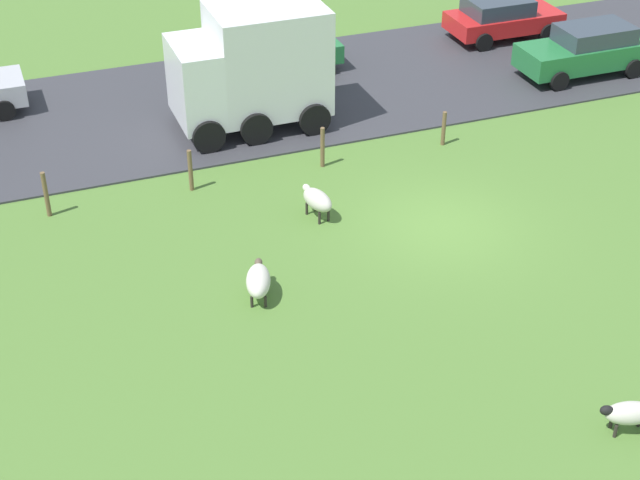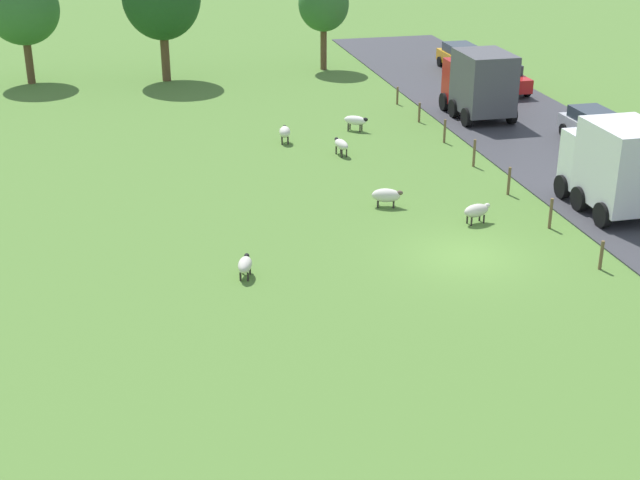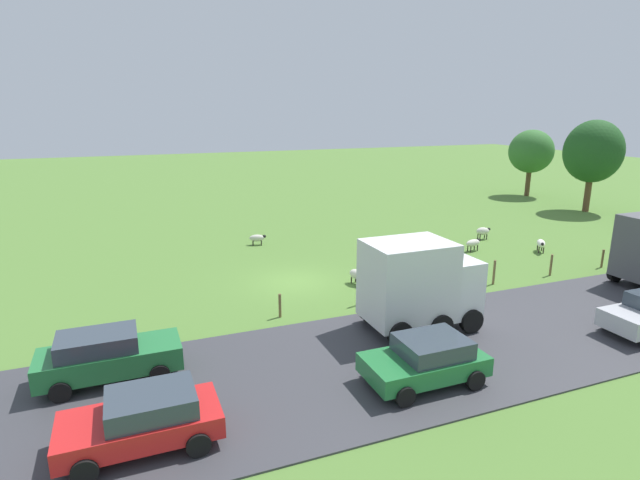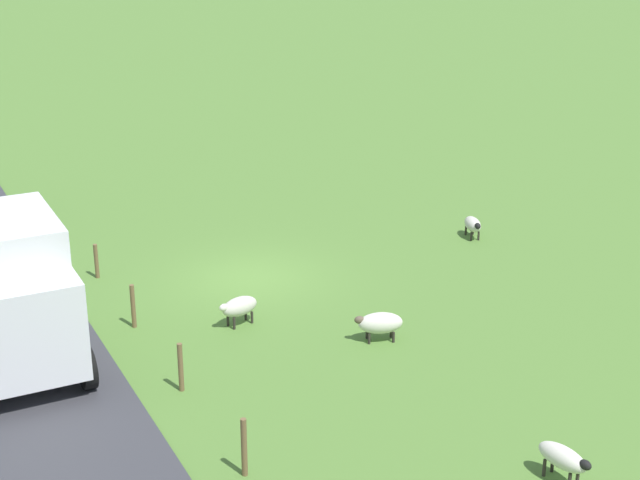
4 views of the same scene
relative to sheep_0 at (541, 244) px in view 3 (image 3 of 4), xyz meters
name	(u,v)px [view 3 (image 3 of 4)]	position (x,y,z in m)	size (l,w,h in m)	color
ground_plane	(295,282)	(-0.35, -15.98, -0.55)	(160.00, 160.00, 0.00)	#517A33
road_strip	(379,360)	(8.72, -15.98, -0.52)	(8.00, 80.00, 0.06)	#38383D
sheep_0	(541,244)	(0.00, 0.00, 0.00)	(1.23, 1.08, 0.78)	white
sheep_1	(257,238)	(-8.15, -15.92, -0.09)	(0.71, 1.14, 0.69)	beige
sheep_2	(483,231)	(-3.91, -1.26, 0.02)	(0.68, 1.06, 0.83)	silver
sheep_3	(375,256)	(-1.65, -10.71, -0.06)	(1.29, 0.88, 0.76)	silver
sheep_4	(357,275)	(1.18, -13.18, -0.03)	(1.20, 0.74, 0.77)	beige
sheep_5	(473,243)	(-1.72, -3.78, -0.02)	(0.65, 1.25, 0.76)	silver
tree_0	(531,152)	(-16.68, 14.64, 3.92)	(4.33, 4.33, 6.63)	brown
tree_2	(593,152)	(-8.51, 13.46, 4.57)	(4.75, 4.75, 7.76)	brown
fence_post_0	(280,306)	(3.70, -18.06, -0.02)	(0.12, 0.12, 1.04)	brown
fence_post_1	(360,292)	(3.70, -14.29, 0.05)	(0.12, 0.12, 1.20)	brown
fence_post_2	(431,282)	(3.70, -10.51, 0.05)	(0.12, 0.12, 1.19)	brown
fence_post_3	(494,272)	(3.70, -6.74, 0.08)	(0.12, 0.12, 1.26)	brown
fence_post_4	(551,265)	(3.70, -2.97, 0.03)	(0.12, 0.12, 1.16)	brown
fence_post_5	(602,259)	(3.70, 0.81, -0.03)	(0.12, 0.12, 1.04)	brown
truck_0	(418,283)	(6.83, -13.28, 1.40)	(2.76, 4.48, 3.62)	white
car_0	(107,355)	(6.63, -24.81, 0.37)	(1.98, 4.43, 1.65)	#237238
car_2	(426,359)	(10.56, -15.27, 0.30)	(2.21, 3.90, 1.49)	#237238
car_5	(144,419)	(10.59, -23.90, 0.29)	(2.13, 4.07, 1.48)	red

